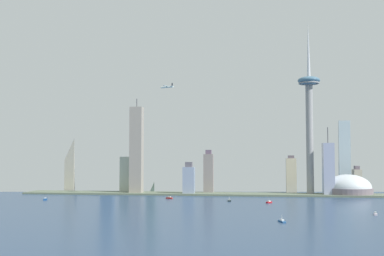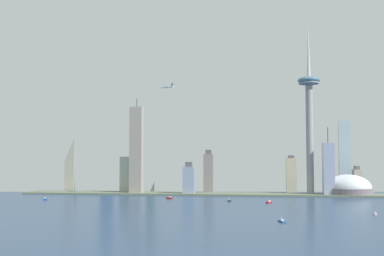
% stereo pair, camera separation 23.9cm
% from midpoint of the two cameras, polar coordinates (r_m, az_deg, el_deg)
% --- Properties ---
extents(ground_plane, '(6000.00, 6000.00, 0.00)m').
position_cam_midpoint_polar(ground_plane, '(481.46, -3.15, -11.74)').
color(ground_plane, navy).
extents(waterfront_pier, '(722.06, 65.10, 3.14)m').
position_cam_midpoint_polar(waterfront_pier, '(928.38, 2.25, -7.69)').
color(waterfront_pier, '#626E59').
rests_on(waterfront_pier, ground).
extents(observation_tower, '(41.64, 41.64, 326.85)m').
position_cam_midpoint_polar(observation_tower, '(940.79, 13.54, 2.30)').
color(observation_tower, gray).
rests_on(observation_tower, ground).
extents(stadium_dome, '(88.94, 88.94, 49.78)m').
position_cam_midpoint_polar(stadium_dome, '(953.42, 17.76, -6.77)').
color(stadium_dome, slate).
rests_on(stadium_dome, ground).
extents(skyscraper_0, '(23.83, 20.45, 184.13)m').
position_cam_midpoint_polar(skyscraper_0, '(947.50, -6.49, -2.61)').
color(skyscraper_0, gray).
rests_on(skyscraper_0, ground).
extents(skyscraper_1, '(21.67, 17.14, 61.63)m').
position_cam_midpoint_polar(skyscraper_1, '(919.73, -0.37, -6.09)').
color(skyscraper_1, '#92A0BA').
rests_on(skyscraper_1, ground).
extents(skyscraper_2, '(19.32, 16.57, 71.57)m').
position_cam_midpoint_polar(skyscraper_2, '(977.37, -7.77, -5.45)').
color(skyscraper_2, beige).
rests_on(skyscraper_2, ground).
extents(skyscraper_3, '(20.48, 16.00, 142.56)m').
position_cam_midpoint_polar(skyscraper_3, '(1039.31, -13.96, -3.48)').
color(skyscraper_3, '#ACA696').
rests_on(skyscraper_3, ground).
extents(skyscraper_4, '(14.57, 27.56, 53.79)m').
position_cam_midpoint_polar(skyscraper_4, '(1011.28, 18.72, -5.85)').
color(skyscraper_4, gray).
rests_on(skyscraper_4, ground).
extents(skyscraper_5, '(18.66, 17.10, 84.97)m').
position_cam_midpoint_polar(skyscraper_5, '(952.44, 1.96, -5.28)').
color(skyscraper_5, gray).
rests_on(skyscraper_5, ground).
extents(skyscraper_6, '(17.19, 17.92, 168.10)m').
position_cam_midpoint_polar(skyscraper_6, '(1018.60, -4.76, -2.68)').
color(skyscraper_6, slate).
rests_on(skyscraper_6, ground).
extents(skyscraper_7, '(22.71, 14.13, 145.31)m').
position_cam_midpoint_polar(skyscraper_7, '(1043.10, 17.39, -3.17)').
color(skyscraper_7, '#ACC1CB').
rests_on(skyscraper_7, ground).
extents(skyscraper_8, '(26.15, 17.20, 168.05)m').
position_cam_midpoint_polar(skyscraper_8, '(1041.07, -9.78, -2.80)').
color(skyscraper_8, slate).
rests_on(skyscraper_8, ground).
extents(skyscraper_9, '(19.89, 16.90, 74.25)m').
position_cam_midpoint_polar(skyscraper_9, '(998.77, 11.52, -5.40)').
color(skyscraper_9, beige).
rests_on(skyscraper_9, ground).
extents(skyscraper_10, '(19.57, 26.91, 125.59)m').
position_cam_midpoint_polar(skyscraper_10, '(930.10, 15.65, -4.67)').
color(skyscraper_10, '#A4ABCA').
rests_on(skyscraper_10, ground).
extents(boat_0, '(7.92, 16.16, 4.27)m').
position_cam_midpoint_polar(boat_0, '(847.20, -16.75, -7.94)').
color(boat_0, navy).
rests_on(boat_0, ground).
extents(boat_2, '(8.16, 14.66, 7.30)m').
position_cam_midpoint_polar(boat_2, '(542.30, 10.46, -10.64)').
color(boat_2, '#23528C').
rests_on(boat_2, ground).
extents(boat_3, '(6.00, 13.51, 7.36)m').
position_cam_midpoint_polar(boat_3, '(789.74, 4.38, -8.43)').
color(boat_3, '#1A2729').
rests_on(boat_3, ground).
extents(boat_4, '(12.04, 7.15, 4.01)m').
position_cam_midpoint_polar(boat_4, '(836.69, -2.67, -8.15)').
color(boat_4, '#B42722').
rests_on(boat_4, ground).
extents(boat_5, '(9.85, 11.22, 9.59)m').
position_cam_midpoint_polar(boat_5, '(766.63, 8.99, -8.54)').
color(boat_5, '#AD181F').
rests_on(boat_5, ground).
extents(boat_6, '(4.30, 10.86, 4.14)m').
position_cam_midpoint_polar(boat_6, '(638.01, 20.64, -9.36)').
color(boat_6, white).
rests_on(boat_6, ground).
extents(airplane, '(24.70, 24.30, 7.73)m').
position_cam_midpoint_polar(airplane, '(863.74, -2.93, 4.82)').
color(airplane, silver).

